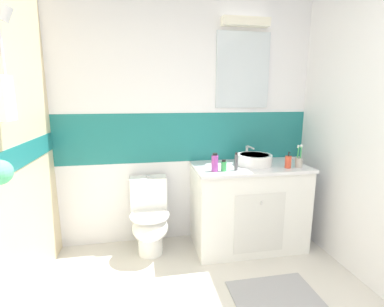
{
  "coord_description": "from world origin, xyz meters",
  "views": [
    {
      "loc": [
        -0.47,
        -0.4,
        1.51
      ],
      "look_at": [
        -0.03,
        1.97,
        1.02
      ],
      "focal_mm": 25.99,
      "sensor_mm": 36.0,
      "label": 1
    }
  ],
  "objects_px": {
    "toothpaste_tube_upright": "(236,162)",
    "toilet": "(150,218)",
    "toothbrush_cup": "(299,162)",
    "soap_dispenser": "(288,162)",
    "lotion_bottle_short": "(224,166)",
    "sink_basin": "(254,159)",
    "mouthwash_bottle": "(215,163)"
  },
  "relations": [
    {
      "from": "toilet",
      "to": "toothbrush_cup",
      "type": "height_order",
      "value": "toothbrush_cup"
    },
    {
      "from": "toothbrush_cup",
      "to": "toothpaste_tube_upright",
      "type": "height_order",
      "value": "toothbrush_cup"
    },
    {
      "from": "sink_basin",
      "to": "toothbrush_cup",
      "type": "relative_size",
      "value": 1.76
    },
    {
      "from": "toothbrush_cup",
      "to": "soap_dispenser",
      "type": "distance_m",
      "value": 0.11
    },
    {
      "from": "toilet",
      "to": "toothpaste_tube_upright",
      "type": "xyz_separation_m",
      "value": [
        0.79,
        -0.21,
        0.58
      ]
    },
    {
      "from": "toothbrush_cup",
      "to": "soap_dispenser",
      "type": "xyz_separation_m",
      "value": [
        -0.11,
        -0.0,
        0.0
      ]
    },
    {
      "from": "sink_basin",
      "to": "toothbrush_cup",
      "type": "distance_m",
      "value": 0.41
    },
    {
      "from": "toothpaste_tube_upright",
      "to": "mouthwash_bottle",
      "type": "distance_m",
      "value": 0.2
    },
    {
      "from": "toothpaste_tube_upright",
      "to": "lotion_bottle_short",
      "type": "relative_size",
      "value": 1.57
    },
    {
      "from": "toilet",
      "to": "toothbrush_cup",
      "type": "xyz_separation_m",
      "value": [
        1.41,
        -0.21,
        0.56
      ]
    },
    {
      "from": "sink_basin",
      "to": "toothbrush_cup",
      "type": "bearing_deg",
      "value": -26.06
    },
    {
      "from": "toilet",
      "to": "toothpaste_tube_upright",
      "type": "relative_size",
      "value": 4.49
    },
    {
      "from": "toothpaste_tube_upright",
      "to": "sink_basin",
      "type": "bearing_deg",
      "value": 35.72
    },
    {
      "from": "toilet",
      "to": "toothpaste_tube_upright",
      "type": "distance_m",
      "value": 1.0
    },
    {
      "from": "toilet",
      "to": "toothpaste_tube_upright",
      "type": "bearing_deg",
      "value": -14.67
    },
    {
      "from": "toothpaste_tube_upright",
      "to": "toilet",
      "type": "bearing_deg",
      "value": 165.33
    },
    {
      "from": "toothbrush_cup",
      "to": "toothpaste_tube_upright",
      "type": "distance_m",
      "value": 0.62
    },
    {
      "from": "soap_dispenser",
      "to": "toothpaste_tube_upright",
      "type": "distance_m",
      "value": 0.51
    },
    {
      "from": "sink_basin",
      "to": "toothpaste_tube_upright",
      "type": "height_order",
      "value": "toothpaste_tube_upright"
    },
    {
      "from": "toilet",
      "to": "lotion_bottle_short",
      "type": "bearing_deg",
      "value": -17.39
    },
    {
      "from": "toothpaste_tube_upright",
      "to": "mouthwash_bottle",
      "type": "relative_size",
      "value": 0.99
    },
    {
      "from": "sink_basin",
      "to": "mouthwash_bottle",
      "type": "bearing_deg",
      "value": -158.71
    },
    {
      "from": "toilet",
      "to": "soap_dispenser",
      "type": "relative_size",
      "value": 4.8
    },
    {
      "from": "toothpaste_tube_upright",
      "to": "lotion_bottle_short",
      "type": "xyz_separation_m",
      "value": [
        -0.12,
        -0.0,
        -0.03
      ]
    },
    {
      "from": "toothbrush_cup",
      "to": "toothpaste_tube_upright",
      "type": "relative_size",
      "value": 1.33
    },
    {
      "from": "toothbrush_cup",
      "to": "soap_dispenser",
      "type": "bearing_deg",
      "value": -178.22
    },
    {
      "from": "sink_basin",
      "to": "mouthwash_bottle",
      "type": "relative_size",
      "value": 2.33
    },
    {
      "from": "lotion_bottle_short",
      "to": "toothpaste_tube_upright",
      "type": "bearing_deg",
      "value": 1.86
    },
    {
      "from": "mouthwash_bottle",
      "to": "lotion_bottle_short",
      "type": "distance_m",
      "value": 0.09
    },
    {
      "from": "sink_basin",
      "to": "mouthwash_bottle",
      "type": "xyz_separation_m",
      "value": [
        -0.45,
        -0.18,
        0.02
      ]
    },
    {
      "from": "soap_dispenser",
      "to": "lotion_bottle_short",
      "type": "distance_m",
      "value": 0.63
    },
    {
      "from": "soap_dispenser",
      "to": "toothpaste_tube_upright",
      "type": "height_order",
      "value": "toothpaste_tube_upright"
    }
  ]
}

